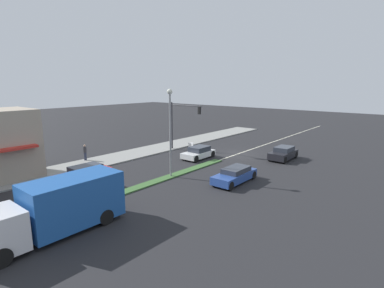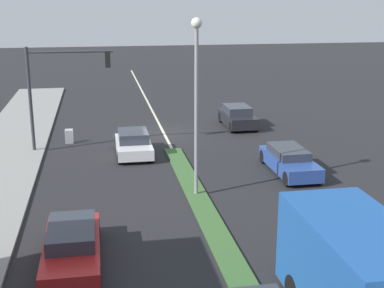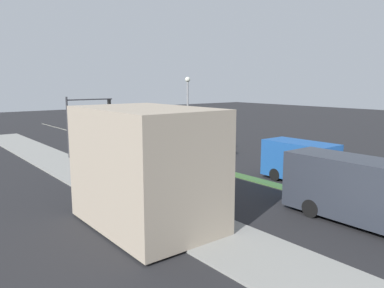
% 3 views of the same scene
% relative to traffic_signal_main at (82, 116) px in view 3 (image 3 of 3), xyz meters
% --- Properties ---
extents(ground_plane, '(160.00, 160.00, 0.00)m').
position_rel_traffic_signal_main_xyz_m(ground_plane, '(-6.12, 15.03, -3.90)').
color(ground_plane, '#232326').
extents(sidewalk_right, '(4.00, 73.00, 0.12)m').
position_rel_traffic_signal_main_xyz_m(sidewalk_right, '(2.88, 15.53, -3.84)').
color(sidewalk_right, gray).
rests_on(sidewalk_right, ground).
extents(median_strip, '(0.90, 46.00, 0.10)m').
position_rel_traffic_signal_main_xyz_m(median_strip, '(-6.12, 24.03, -3.85)').
color(median_strip, '#3D6633').
rests_on(median_strip, ground).
extents(lane_marking_center, '(0.16, 60.00, 0.01)m').
position_rel_traffic_signal_main_xyz_m(lane_marking_center, '(-6.12, -2.97, -3.90)').
color(lane_marking_center, beige).
rests_on(lane_marking_center, ground).
extents(building_corner_store, '(5.43, 7.31, 5.69)m').
position_rel_traffic_signal_main_xyz_m(building_corner_store, '(4.52, 18.63, -0.93)').
color(building_corner_store, tan).
rests_on(building_corner_store, sidewalk_right).
extents(traffic_signal_main, '(4.59, 0.34, 5.60)m').
position_rel_traffic_signal_main_xyz_m(traffic_signal_main, '(0.00, 0.00, 0.00)').
color(traffic_signal_main, '#333338').
rests_on(traffic_signal_main, sidewalk_right).
extents(street_lamp, '(0.44, 0.44, 7.37)m').
position_rel_traffic_signal_main_xyz_m(street_lamp, '(-6.12, 8.20, 0.88)').
color(street_lamp, gray).
rests_on(street_lamp, median_strip).
extents(pedestrian, '(0.34, 0.34, 1.64)m').
position_rel_traffic_signal_main_xyz_m(pedestrian, '(4.32, 9.99, -2.92)').
color(pedestrian, '#282D42').
rests_on(pedestrian, sidewalk_right).
extents(warning_aframe_sign, '(0.45, 0.53, 0.84)m').
position_rel_traffic_signal_main_xyz_m(warning_aframe_sign, '(-0.41, -1.36, -3.47)').
color(warning_aframe_sign, silver).
rests_on(warning_aframe_sign, ground).
extents(delivery_truck, '(2.44, 7.50, 2.87)m').
position_rel_traffic_signal_main_xyz_m(delivery_truck, '(-8.32, 19.16, -2.43)').
color(delivery_truck, silver).
rests_on(delivery_truck, ground).
extents(hatchback_red, '(1.77, 4.57, 1.21)m').
position_rel_traffic_signal_main_xyz_m(hatchback_red, '(-1.12, 13.40, -3.30)').
color(hatchback_red, '#AD1E1E').
rests_on(hatchback_red, ground).
extents(coupe_blue, '(1.72, 4.46, 1.22)m').
position_rel_traffic_signal_main_xyz_m(coupe_blue, '(-11.12, 5.94, -3.30)').
color(coupe_blue, '#284793').
rests_on(coupe_blue, ground).
extents(van_white, '(1.85, 3.83, 1.29)m').
position_rel_traffic_signal_main_xyz_m(van_white, '(-3.92, 1.57, -3.28)').
color(van_white, silver).
rests_on(van_white, ground).
extents(sedan_dark, '(1.81, 3.89, 1.36)m').
position_rel_traffic_signal_main_xyz_m(sedan_dark, '(-11.12, -3.77, -3.24)').
color(sedan_dark, black).
rests_on(sedan_dark, ground).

